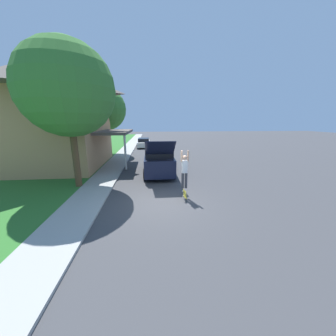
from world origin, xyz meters
The scene contains 10 objects.
ground_plane centered at (0.00, 0.00, 0.00)m, with size 120.00×120.00×0.00m, color #3D3D3F.
lawn centered at (-8.00, 6.00, 0.04)m, with size 10.00×80.00×0.08m.
sidewalk centered at (-3.60, 6.00, 0.05)m, with size 1.80×80.00×0.10m.
house centered at (-8.57, 8.00, 4.38)m, with size 10.81×8.82×8.28m.
lawn_tree_near centered at (-4.68, 2.47, 5.33)m, with size 4.85×4.85×7.69m.
lawn_tree_far centered at (-5.39, 13.59, 5.01)m, with size 4.62×4.62×7.26m.
suv_parked centered at (0.09, 4.99, 1.08)m, with size 2.13×5.51×2.70m.
car_down_street centered at (-1.46, 19.47, 0.64)m, with size 1.88×4.58×1.32m.
skateboarder centered at (1.17, 0.39, 1.49)m, with size 0.41×0.22×1.90m.
skateboard centered at (1.17, 0.18, 0.27)m, with size 0.28×0.77×0.29m.
Camera 1 is at (-0.45, -8.34, 3.78)m, focal length 20.00 mm.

